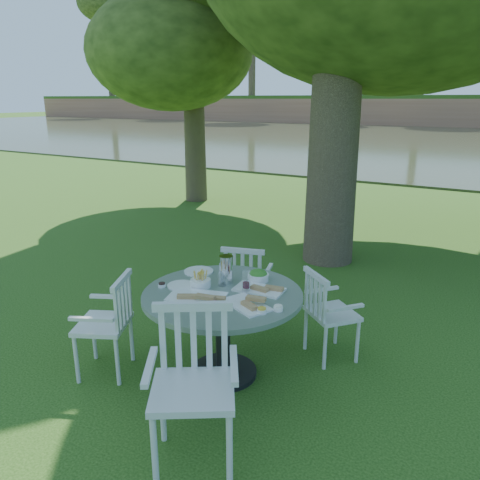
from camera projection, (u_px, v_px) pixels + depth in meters
ground at (230, 324)px, 4.82m from camera, size 140.00×140.00×0.00m
table at (223, 311)px, 3.78m from camera, size 1.28×1.28×0.74m
chair_ne at (324, 309)px, 4.07m from camera, size 0.56×0.56×0.81m
chair_nw at (245, 279)px, 4.65m from camera, size 0.52×0.50×0.85m
chair_sw at (112, 318)px, 3.84m from camera, size 0.55×0.56×0.85m
chair_se at (193, 371)px, 2.93m from camera, size 0.68×0.67×1.00m
tableware at (225, 283)px, 3.81m from camera, size 1.13×0.84×0.23m
river at (464, 144)px, 23.86m from camera, size 100.00×28.00×0.12m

